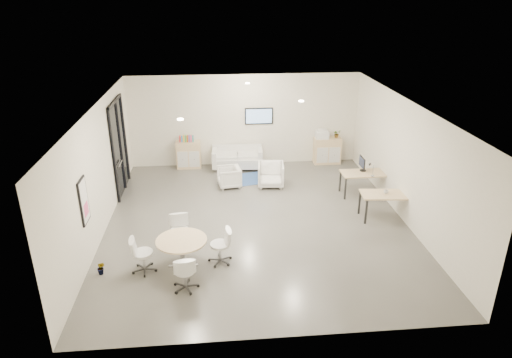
{
  "coord_description": "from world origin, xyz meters",
  "views": [
    {
      "loc": [
        -1.04,
        -10.96,
        5.87
      ],
      "look_at": [
        0.02,
        0.4,
        1.08
      ],
      "focal_mm": 32.0,
      "sensor_mm": 36.0,
      "label": 1
    }
  ],
  "objects": [
    {
      "name": "ceiling_spots",
      "position": [
        -0.2,
        0.83,
        3.18
      ],
      "size": [
        3.14,
        4.14,
        0.03
      ],
      "color": "#FFEAC6",
      "rests_on": "room_shell"
    },
    {
      "name": "sideboard_left",
      "position": [
        -1.99,
        4.25,
        0.48
      ],
      "size": [
        0.85,
        0.44,
        0.95
      ],
      "color": "#D2B57E",
      "rests_on": "room_shell"
    },
    {
      "name": "cup",
      "position": [
        3.52,
        -0.08,
        0.78
      ],
      "size": [
        0.15,
        0.14,
        0.13
      ],
      "primitive_type": "imported",
      "rotation": [
        0.0,
        0.0,
        0.37
      ],
      "color": "white",
      "rests_on": "desk_front"
    },
    {
      "name": "glass_door",
      "position": [
        -3.95,
        2.51,
        1.5
      ],
      "size": [
        0.09,
        1.9,
        2.85
      ],
      "color": "black",
      "rests_on": "room_shell"
    },
    {
      "name": "loveseat",
      "position": [
        -0.29,
        4.06,
        0.35
      ],
      "size": [
        1.79,
        0.97,
        0.65
      ],
      "rotation": [
        0.0,
        0.0,
        -0.06
      ],
      "color": "silver",
      "rests_on": "room_shell"
    },
    {
      "name": "round_table",
      "position": [
        -1.88,
        -2.01,
        0.61
      ],
      "size": [
        1.14,
        1.14,
        0.7
      ],
      "color": "#D2B57E",
      "rests_on": "room_shell"
    },
    {
      "name": "plant_cabinet",
      "position": [
        3.27,
        4.28,
        1.06
      ],
      "size": [
        0.32,
        0.34,
        0.22
      ],
      "primitive_type": "imported",
      "rotation": [
        0.0,
        0.0,
        0.3
      ],
      "color": "#3F7F3F",
      "rests_on": "sideboard_right"
    },
    {
      "name": "desk_front",
      "position": [
        3.54,
        -0.1,
        0.64
      ],
      "size": [
        1.43,
        0.8,
        0.72
      ],
      "rotation": [
        0.0,
        0.0,
        -0.09
      ],
      "color": "#D2B57E",
      "rests_on": "room_shell"
    },
    {
      "name": "blue_rug",
      "position": [
        0.29,
        3.06,
        0.01
      ],
      "size": [
        1.77,
        1.38,
        0.01
      ],
      "primitive_type": "cube",
      "rotation": [
        0.0,
        0.0,
        0.24
      ],
      "color": "#32539B",
      "rests_on": "room_shell"
    },
    {
      "name": "desk_rear",
      "position": [
        3.41,
        1.46,
        0.65
      ],
      "size": [
        1.39,
        0.71,
        0.72
      ],
      "rotation": [
        0.0,
        0.0,
        0.01
      ],
      "color": "#D2B57E",
      "rests_on": "room_shell"
    },
    {
      "name": "printer",
      "position": [
        2.73,
        4.25,
        1.09
      ],
      "size": [
        0.44,
        0.37,
        0.31
      ],
      "rotation": [
        0.0,
        0.0,
        0.0
      ],
      "color": "white",
      "rests_on": "sideboard_right"
    },
    {
      "name": "room_shell",
      "position": [
        0.0,
        0.0,
        1.6
      ],
      "size": [
        9.6,
        10.6,
        4.8
      ],
      "color": "#53524C",
      "rests_on": "ground"
    },
    {
      "name": "plant_floor",
      "position": [
        -3.66,
        -2.16,
        0.07
      ],
      "size": [
        0.26,
        0.36,
        0.14
      ],
      "primitive_type": "imported",
      "rotation": [
        0.0,
        0.0,
        -0.27
      ],
      "color": "#3F7F3F",
      "rests_on": "room_shell"
    },
    {
      "name": "meeting_chairs",
      "position": [
        -1.88,
        -2.01,
        0.41
      ],
      "size": [
        2.35,
        2.35,
        0.82
      ],
      "color": "white",
      "rests_on": "room_shell"
    },
    {
      "name": "artwork",
      "position": [
        -3.97,
        -1.6,
        1.55
      ],
      "size": [
        0.05,
        0.54,
        1.04
      ],
      "color": "black",
      "rests_on": "room_shell"
    },
    {
      "name": "armchair_right",
      "position": [
        0.68,
        2.39,
        0.42
      ],
      "size": [
        0.88,
        0.84,
        0.83
      ],
      "primitive_type": "imported",
      "rotation": [
        0.0,
        0.0,
        -0.1
      ],
      "color": "silver",
      "rests_on": "room_shell"
    },
    {
      "name": "sideboard_right",
      "position": [
        2.95,
        4.24,
        0.47
      ],
      "size": [
        0.95,
        0.46,
        0.95
      ],
      "color": "#D2B57E",
      "rests_on": "room_shell"
    },
    {
      "name": "wall_tv",
      "position": [
        0.5,
        4.46,
        1.75
      ],
      "size": [
        0.98,
        0.06,
        0.58
      ],
      "color": "black",
      "rests_on": "room_shell"
    },
    {
      "name": "monitor",
      "position": [
        3.37,
        1.61,
        0.96
      ],
      "size": [
        0.2,
        0.5,
        0.44
      ],
      "color": "black",
      "rests_on": "desk_rear"
    },
    {
      "name": "books",
      "position": [
        -2.04,
        4.26,
        1.06
      ],
      "size": [
        0.49,
        0.14,
        0.22
      ],
      "color": "red",
      "rests_on": "sideboard_left"
    },
    {
      "name": "armchair_left",
      "position": [
        -0.65,
        2.45,
        0.35
      ],
      "size": [
        0.74,
        0.77,
        0.71
      ],
      "primitive_type": "imported",
      "rotation": [
        0.0,
        0.0,
        -1.43
      ],
      "color": "silver",
      "rests_on": "room_shell"
    }
  ]
}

